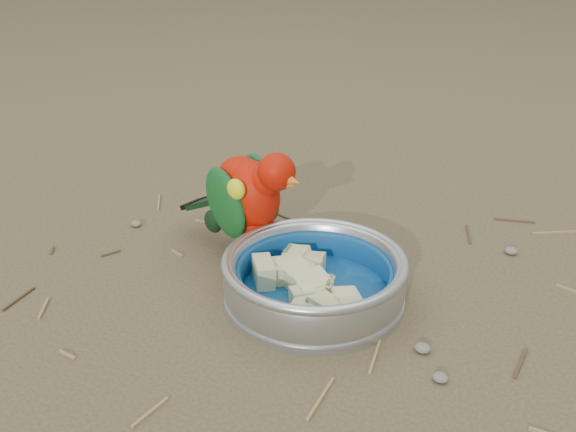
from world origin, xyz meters
The scene contains 6 objects.
ground centered at (0.00, 0.00, 0.00)m, with size 60.00×60.00×0.00m, color brown.
food_bowl centered at (-0.02, 0.04, 0.01)m, with size 0.22×0.22×0.02m, color #B2B2BA.
bowl_wall centered at (-0.02, 0.04, 0.04)m, with size 0.22×0.22×0.04m, color #B2B2BA, non-canonical shape.
fruit_wedges centered at (-0.02, 0.04, 0.03)m, with size 0.13×0.13×0.03m, color beige, non-canonical shape.
lory_parrot centered at (-0.14, 0.11, 0.08)m, with size 0.09×0.19×0.16m, color #B51102, non-canonical shape.
ground_debris centered at (0.05, 0.02, 0.00)m, with size 0.90×0.80×0.01m, color olive, non-canonical shape.
Camera 1 is at (0.27, -0.56, 0.44)m, focal length 40.00 mm.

